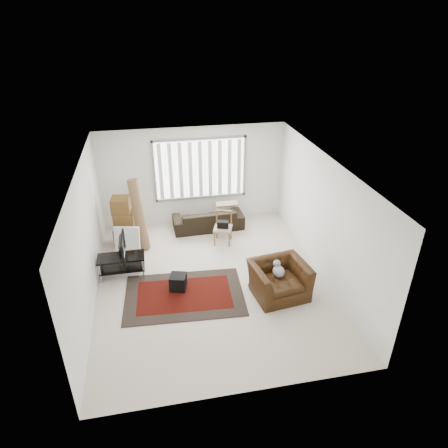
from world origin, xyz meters
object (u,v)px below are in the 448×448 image
(sofa, at_px, (208,216))
(armchair, at_px, (279,278))
(side_chair, at_px, (223,226))
(tv_stand, at_px, (122,262))
(moving_boxes, at_px, (124,223))

(sofa, height_order, armchair, armchair)
(armchair, bearing_deg, side_chair, 99.79)
(tv_stand, distance_m, moving_boxes, 1.45)
(armchair, bearing_deg, sofa, 99.56)
(tv_stand, xyz_separation_m, side_chair, (2.51, 1.02, 0.09))
(tv_stand, height_order, moving_boxes, moving_boxes)
(moving_boxes, relative_size, side_chair, 1.54)
(sofa, height_order, side_chair, side_chair)
(tv_stand, relative_size, sofa, 0.54)
(side_chair, bearing_deg, sofa, 125.62)
(sofa, xyz_separation_m, armchair, (1.00, -3.17, 0.06))
(side_chair, xyz_separation_m, armchair, (0.74, -2.33, -0.04))
(moving_boxes, distance_m, armchair, 4.23)
(moving_boxes, bearing_deg, sofa, 10.61)
(tv_stand, bearing_deg, sofa, 39.26)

